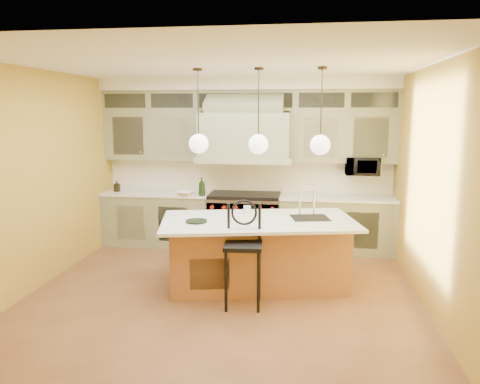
# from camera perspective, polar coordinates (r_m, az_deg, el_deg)

# --- Properties ---
(floor) EXTENTS (5.00, 5.00, 0.00)m
(floor) POSITION_cam_1_polar(r_m,az_deg,el_deg) (6.21, -2.07, -12.39)
(floor) COLOR brown
(floor) RESTS_ON ground
(ceiling) EXTENTS (5.00, 5.00, 0.00)m
(ceiling) POSITION_cam_1_polar(r_m,az_deg,el_deg) (5.78, -2.25, 15.31)
(ceiling) COLOR white
(ceiling) RESTS_ON wall_back
(wall_back) EXTENTS (5.00, 0.00, 5.00)m
(wall_back) POSITION_cam_1_polar(r_m,az_deg,el_deg) (8.27, 0.91, 3.58)
(wall_back) COLOR #B08D30
(wall_back) RESTS_ON ground
(wall_front) EXTENTS (5.00, 0.00, 5.00)m
(wall_front) POSITION_cam_1_polar(r_m,az_deg,el_deg) (3.44, -9.58, -5.42)
(wall_front) COLOR #B08D30
(wall_front) RESTS_ON ground
(wall_left) EXTENTS (0.00, 5.00, 5.00)m
(wall_left) POSITION_cam_1_polar(r_m,az_deg,el_deg) (6.73, -23.62, 1.33)
(wall_left) COLOR #B08D30
(wall_left) RESTS_ON ground
(wall_right) EXTENTS (0.00, 5.00, 5.00)m
(wall_right) POSITION_cam_1_polar(r_m,az_deg,el_deg) (5.92, 22.42, 0.35)
(wall_right) COLOR #B08D30
(wall_right) RESTS_ON ground
(back_cabinetry) EXTENTS (5.00, 0.77, 2.90)m
(back_cabinetry) POSITION_cam_1_polar(r_m,az_deg,el_deg) (8.01, 0.68, 3.24)
(back_cabinetry) COLOR gray
(back_cabinetry) RESTS_ON floor
(range) EXTENTS (1.20, 0.74, 0.96)m
(range) POSITION_cam_1_polar(r_m,az_deg,el_deg) (8.09, 0.58, -3.50)
(range) COLOR silver
(range) RESTS_ON floor
(kitchen_island) EXTENTS (2.77, 1.84, 1.35)m
(kitchen_island) POSITION_cam_1_polar(r_m,az_deg,el_deg) (6.42, 2.21, -7.18)
(kitchen_island) COLOR #9D5F37
(kitchen_island) RESTS_ON floor
(counter_stool) EXTENTS (0.48, 0.48, 1.28)m
(counter_stool) POSITION_cam_1_polar(r_m,az_deg,el_deg) (5.67, 0.40, -6.64)
(counter_stool) COLOR black
(counter_stool) RESTS_ON floor
(microwave) EXTENTS (0.54, 0.37, 0.30)m
(microwave) POSITION_cam_1_polar(r_m,az_deg,el_deg) (8.01, 14.68, 3.07)
(microwave) COLOR black
(microwave) RESTS_ON back_cabinetry
(oil_bottle_a) EXTENTS (0.13, 0.13, 0.31)m
(oil_bottle_a) POSITION_cam_1_polar(r_m,az_deg,el_deg) (7.88, -4.68, 0.64)
(oil_bottle_a) COLOR black
(oil_bottle_a) RESTS_ON back_cabinetry
(oil_bottle_b) EXTENTS (0.09, 0.10, 0.20)m
(oil_bottle_b) POSITION_cam_1_polar(r_m,az_deg,el_deg) (8.59, -14.78, 0.73)
(oil_bottle_b) COLOR black
(oil_bottle_b) RESTS_ON back_cabinetry
(fruit_bowl) EXTENTS (0.33, 0.33, 0.07)m
(fruit_bowl) POSITION_cam_1_polar(r_m,az_deg,el_deg) (7.97, -6.74, -0.17)
(fruit_bowl) COLOR white
(fruit_bowl) RESTS_ON back_cabinetry
(cup) EXTENTS (0.12, 0.12, 0.10)m
(cup) POSITION_cam_1_polar(r_m,az_deg,el_deg) (6.66, 0.89, -2.12)
(cup) COLOR white
(cup) RESTS_ON kitchen_island
(pendant_left) EXTENTS (0.26, 0.26, 1.11)m
(pendant_left) POSITION_cam_1_polar(r_m,az_deg,el_deg) (6.28, -5.07, 6.15)
(pendant_left) COLOR #2D2319
(pendant_left) RESTS_ON ceiling
(pendant_center) EXTENTS (0.26, 0.26, 1.11)m
(pendant_center) POSITION_cam_1_polar(r_m,az_deg,el_deg) (6.15, 2.25, 6.11)
(pendant_center) COLOR #2D2319
(pendant_center) RESTS_ON ceiling
(pendant_right) EXTENTS (0.26, 0.26, 1.11)m
(pendant_right) POSITION_cam_1_polar(r_m,az_deg,el_deg) (6.12, 9.76, 5.96)
(pendant_right) COLOR #2D2319
(pendant_right) RESTS_ON ceiling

